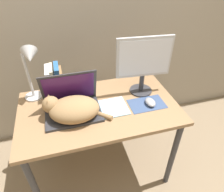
# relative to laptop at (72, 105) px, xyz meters

# --- Properties ---
(wall_back) EXTENTS (8.00, 0.05, 2.60)m
(wall_back) POSITION_rel_laptop_xyz_m (0.19, 0.66, 0.49)
(wall_back) COLOR #9E9384
(wall_back) RESTS_ON ground_plane
(desk) EXTENTS (1.13, 0.66, 0.75)m
(desk) POSITION_rel_laptop_xyz_m (0.19, -0.00, -0.15)
(desk) COLOR #93704C
(desk) RESTS_ON ground_plane
(laptop) EXTENTS (0.38, 0.28, 0.29)m
(laptop) POSITION_rel_laptop_xyz_m (0.00, 0.00, 0.00)
(laptop) COLOR #2D2D33
(laptop) RESTS_ON desk
(cat) EXTENTS (0.44, 0.27, 0.16)m
(cat) POSITION_rel_laptop_xyz_m (-0.01, -0.07, 0.02)
(cat) COLOR #99754C
(cat) RESTS_ON desk
(external_monitor) EXTENTS (0.41, 0.17, 0.44)m
(external_monitor) POSITION_rel_laptop_xyz_m (0.55, 0.09, 0.20)
(external_monitor) COLOR #333338
(external_monitor) RESTS_ON desk
(mousepad) EXTENTS (0.26, 0.16, 0.00)m
(mousepad) POSITION_rel_laptop_xyz_m (0.53, -0.07, -0.05)
(mousepad) COLOR #384C75
(mousepad) RESTS_ON desk
(computer_mouse) EXTENTS (0.07, 0.10, 0.04)m
(computer_mouse) POSITION_rel_laptop_xyz_m (0.55, -0.08, -0.03)
(computer_mouse) COLOR #99999E
(computer_mouse) RESTS_ON mousepad
(book_row) EXTENTS (0.13, 0.17, 0.25)m
(book_row) POSITION_rel_laptop_xyz_m (-0.09, 0.22, 0.07)
(book_row) COLOR white
(book_row) RESTS_ON desk
(desk_lamp) EXTENTS (0.17, 0.17, 0.43)m
(desk_lamp) POSITION_rel_laptop_xyz_m (-0.23, 0.21, 0.23)
(desk_lamp) COLOR silver
(desk_lamp) RESTS_ON desk
(notepad) EXTENTS (0.21, 0.21, 0.01)m
(notepad) POSITION_rel_laptop_xyz_m (0.27, -0.05, -0.05)
(notepad) COLOR #99C6E0
(notepad) RESTS_ON desk
(webcam) EXTENTS (0.05, 0.05, 0.07)m
(webcam) POSITION_rel_laptop_xyz_m (0.12, 0.26, -0.01)
(webcam) COLOR #232328
(webcam) RESTS_ON desk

